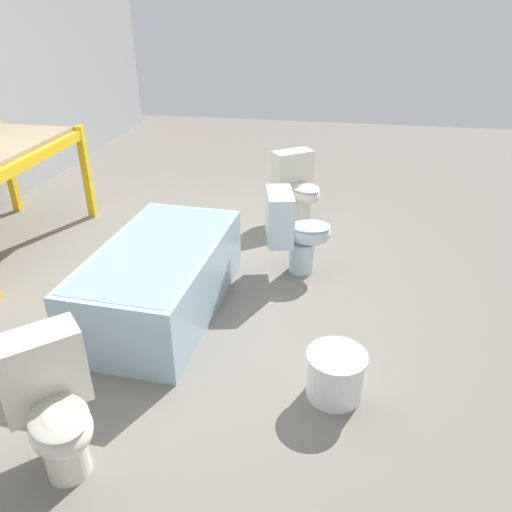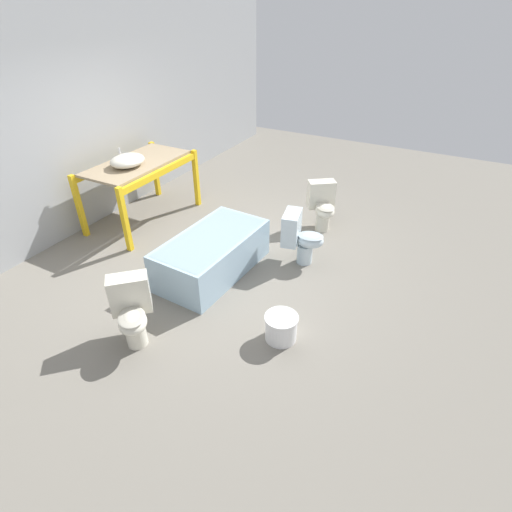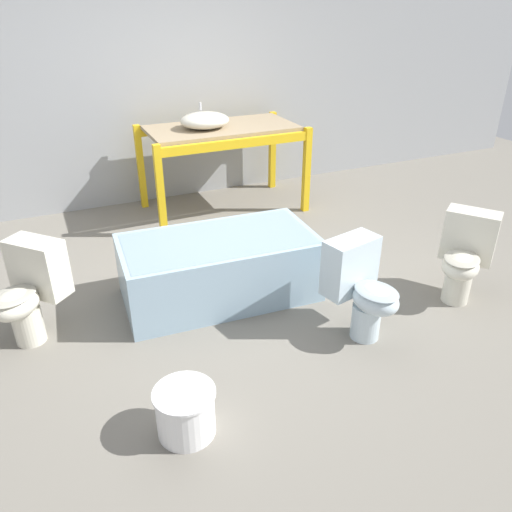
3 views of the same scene
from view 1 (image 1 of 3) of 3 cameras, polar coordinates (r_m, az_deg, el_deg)
The scene contains 6 objects.
ground_plane at distance 3.95m, azimuth -10.63°, elevation -4.37°, with size 12.00×12.00×0.00m, color slate.
bathtub_main at distance 3.63m, azimuth -10.86°, elevation -2.04°, with size 1.56×0.87×0.51m.
toilet_near at distance 4.98m, azimuth 4.79°, elevation 8.04°, with size 0.62×0.58×0.70m.
toilet_far at distance 2.61m, azimuth -22.31°, elevation -15.23°, with size 0.61×0.60×0.70m.
toilet_extra at distance 4.04m, azimuth 4.29°, elevation 3.11°, with size 0.44×0.58×0.70m.
bucket_white at distance 2.96m, azimuth 9.07°, elevation -13.14°, with size 0.35×0.35×0.29m.
Camera 1 is at (-3.09, -1.28, 2.09)m, focal length 35.00 mm.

